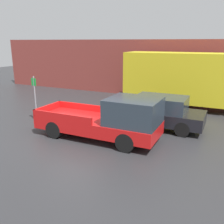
# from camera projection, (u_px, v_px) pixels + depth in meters

# --- Properties ---
(ground_plane) EXTENTS (60.00, 60.00, 0.00)m
(ground_plane) POSITION_uv_depth(u_px,v_px,m) (70.00, 134.00, 12.17)
(ground_plane) COLOR #2D2D30
(building_wall) EXTENTS (28.00, 0.15, 4.52)m
(building_wall) POSITION_uv_depth(u_px,v_px,m) (140.00, 68.00, 20.30)
(building_wall) COLOR brown
(building_wall) RESTS_ON ground
(pickup_truck) EXTENTS (5.77, 2.07, 2.05)m
(pickup_truck) POSITION_uv_depth(u_px,v_px,m) (109.00, 120.00, 11.23)
(pickup_truck) COLOR red
(pickup_truck) RESTS_ON ground
(car) EXTENTS (4.72, 2.02, 1.65)m
(car) POSITION_uv_depth(u_px,v_px,m) (158.00, 112.00, 13.00)
(car) COLOR black
(car) RESTS_ON ground
(delivery_truck) EXTENTS (8.72, 2.35, 3.66)m
(delivery_truck) POSITION_uv_depth(u_px,v_px,m) (184.00, 79.00, 16.57)
(delivery_truck) COLOR gold
(delivery_truck) RESTS_ON ground
(parking_sign) EXTENTS (0.30, 0.07, 2.59)m
(parking_sign) POSITION_uv_depth(u_px,v_px,m) (35.00, 97.00, 13.49)
(parking_sign) COLOR gray
(parking_sign) RESTS_ON ground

